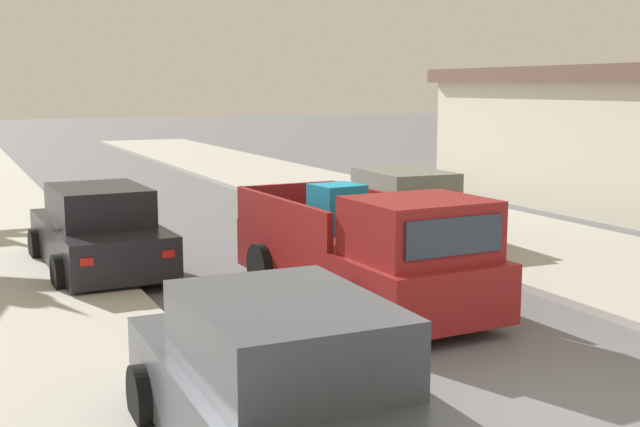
{
  "coord_description": "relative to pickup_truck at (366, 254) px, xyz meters",
  "views": [
    {
      "loc": [
        -5.5,
        -5.89,
        3.26
      ],
      "look_at": [
        0.04,
        5.89,
        1.2
      ],
      "focal_mm": 45.02,
      "sensor_mm": 36.0,
      "label": 1
    }
  ],
  "objects": [
    {
      "name": "curb_right",
      "position": [
        4.13,
        7.58,
        -0.74
      ],
      "size": [
        0.16,
        60.0,
        0.1
      ],
      "primitive_type": "cube",
      "color": "silver",
      "rests_on": "ground"
    },
    {
      "name": "sidewalk_right",
      "position": [
        5.17,
        7.58,
        -0.73
      ],
      "size": [
        4.88,
        60.0,
        0.12
      ],
      "primitive_type": "cube",
      "color": "#B2AFA8",
      "rests_on": "ground"
    },
    {
      "name": "car_left_near",
      "position": [
        -3.14,
        -4.32,
        -0.08
      ],
      "size": [
        2.07,
        4.28,
        1.54
      ],
      "color": "#474C56",
      "rests_on": "ground"
    },
    {
      "name": "car_right_near",
      "position": [
        3.08,
        3.92,
        -0.08
      ],
      "size": [
        2.16,
        4.32,
        1.54
      ],
      "color": "slate",
      "rests_on": "ground"
    },
    {
      "name": "curb_left",
      "position": [
        -4.34,
        7.58,
        -0.74
      ],
      "size": [
        0.16,
        60.0,
        0.1
      ],
      "primitive_type": "cube",
      "color": "silver",
      "rests_on": "ground"
    },
    {
      "name": "ground_plane",
      "position": [
        -0.1,
        -4.42,
        -0.79
      ],
      "size": [
        160.0,
        160.0,
        0.0
      ],
      "primitive_type": "plane",
      "color": "slate"
    },
    {
      "name": "car_left_mid",
      "position": [
        -3.2,
        4.02,
        -0.08
      ],
      "size": [
        2.14,
        4.31,
        1.54
      ],
      "color": "black",
      "rests_on": "ground"
    },
    {
      "name": "pickup_truck",
      "position": [
        0.0,
        0.0,
        0.0
      ],
      "size": [
        2.36,
        5.28,
        1.8
      ],
      "color": "maroon",
      "rests_on": "ground"
    }
  ]
}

